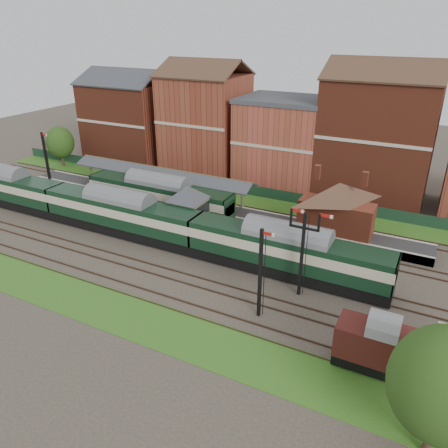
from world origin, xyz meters
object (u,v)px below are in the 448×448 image
at_px(signal_box, 188,209).
at_px(dmu_train, 121,213).
at_px(semaphore_bracket, 303,249).
at_px(platform_railcar, 159,195).

relative_size(signal_box, dmu_train, 0.10).
bearing_deg(signal_box, dmu_train, -154.92).
relative_size(signal_box, semaphore_bracket, 0.73).
relative_size(semaphore_bracket, platform_railcar, 0.42).
xyz_separation_m(semaphore_bracket, platform_railcar, (-21.25, 9.00, -2.00)).
xyz_separation_m(signal_box, dmu_train, (-6.94, -3.25, -0.55)).
bearing_deg(dmu_train, platform_railcar, 83.56).
distance_m(semaphore_bracket, dmu_train, 22.21).
height_order(signal_box, platform_railcar, signal_box).
bearing_deg(platform_railcar, semaphore_bracket, -22.96).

